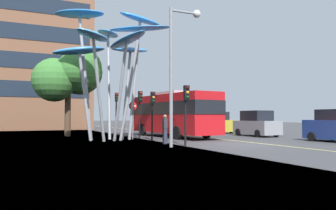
{
  "coord_description": "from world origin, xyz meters",
  "views": [
    {
      "loc": [
        -12.4,
        -16.26,
        1.62
      ],
      "look_at": [
        -1.7,
        6.82,
        2.5
      ],
      "focal_mm": 36.17,
      "sensor_mm": 36.0,
      "label": 1
    }
  ],
  "objects_px": {
    "car_parked_far": "(216,123)",
    "car_far_side": "(166,121)",
    "car_parked_mid": "(257,124)",
    "traffic_light_kerb_near": "(186,102)",
    "pedestrian": "(165,129)",
    "leaf_sculpture": "(112,41)",
    "no_entry_sign": "(133,114)",
    "traffic_light_kerb_far": "(153,105)",
    "red_bus": "(173,112)",
    "street_lamp": "(178,57)",
    "traffic_light_island_mid": "(140,104)",
    "car_side_street": "(185,122)",
    "traffic_light_opposite": "(117,104)"
  },
  "relations": [
    {
      "from": "red_bus",
      "to": "car_parked_mid",
      "type": "xyz_separation_m",
      "value": [
        6.73,
        -1.96,
        -0.98
      ]
    },
    {
      "from": "leaf_sculpture",
      "to": "red_bus",
      "type": "bearing_deg",
      "value": 16.4
    },
    {
      "from": "traffic_light_kerb_near",
      "to": "car_parked_mid",
      "type": "bearing_deg",
      "value": 30.74
    },
    {
      "from": "car_parked_mid",
      "to": "car_parked_far",
      "type": "bearing_deg",
      "value": 88.49
    },
    {
      "from": "car_side_street",
      "to": "car_far_side",
      "type": "xyz_separation_m",
      "value": [
        0.26,
        6.19,
        -0.01
      ]
    },
    {
      "from": "street_lamp",
      "to": "traffic_light_kerb_far",
      "type": "bearing_deg",
      "value": 82.92
    },
    {
      "from": "leaf_sculpture",
      "to": "traffic_light_kerb_far",
      "type": "relative_size",
      "value": 2.81
    },
    {
      "from": "red_bus",
      "to": "no_entry_sign",
      "type": "distance_m",
      "value": 3.98
    },
    {
      "from": "car_parked_far",
      "to": "pedestrian",
      "type": "relative_size",
      "value": 2.51
    },
    {
      "from": "leaf_sculpture",
      "to": "car_far_side",
      "type": "distance_m",
      "value": 23.36
    },
    {
      "from": "traffic_light_kerb_far",
      "to": "car_far_side",
      "type": "relative_size",
      "value": 0.85
    },
    {
      "from": "leaf_sculpture",
      "to": "no_entry_sign",
      "type": "distance_m",
      "value": 5.36
    },
    {
      "from": "traffic_light_kerb_far",
      "to": "traffic_light_opposite",
      "type": "distance_m",
      "value": 8.18
    },
    {
      "from": "leaf_sculpture",
      "to": "traffic_light_island_mid",
      "type": "distance_m",
      "value": 5.12
    },
    {
      "from": "car_parked_mid",
      "to": "car_side_street",
      "type": "height_order",
      "value": "car_side_street"
    },
    {
      "from": "traffic_light_opposite",
      "to": "no_entry_sign",
      "type": "distance_m",
      "value": 6.58
    },
    {
      "from": "car_parked_far",
      "to": "car_far_side",
      "type": "xyz_separation_m",
      "value": [
        0.24,
        12.72,
        0.01
      ]
    },
    {
      "from": "traffic_light_kerb_far",
      "to": "street_lamp",
      "type": "height_order",
      "value": "street_lamp"
    },
    {
      "from": "traffic_light_island_mid",
      "to": "car_parked_mid",
      "type": "relative_size",
      "value": 0.87
    },
    {
      "from": "car_far_side",
      "to": "leaf_sculpture",
      "type": "bearing_deg",
      "value": -123.92
    },
    {
      "from": "traffic_light_kerb_near",
      "to": "car_parked_mid",
      "type": "xyz_separation_m",
      "value": [
        9.64,
        5.73,
        -1.46
      ]
    },
    {
      "from": "red_bus",
      "to": "street_lamp",
      "type": "xyz_separation_m",
      "value": [
        -3.6,
        -8.1,
        2.88
      ]
    },
    {
      "from": "traffic_light_opposite",
      "to": "car_side_street",
      "type": "bearing_deg",
      "value": 29.5
    },
    {
      "from": "traffic_light_kerb_near",
      "to": "car_far_side",
      "type": "relative_size",
      "value": 0.85
    },
    {
      "from": "pedestrian",
      "to": "traffic_light_island_mid",
      "type": "bearing_deg",
      "value": 85.68
    },
    {
      "from": "car_parked_mid",
      "to": "no_entry_sign",
      "type": "distance_m",
      "value": 10.58
    },
    {
      "from": "traffic_light_opposite",
      "to": "car_parked_mid",
      "type": "xyz_separation_m",
      "value": [
        9.86,
        -7.26,
        -1.75
      ]
    },
    {
      "from": "traffic_light_kerb_far",
      "to": "car_parked_far",
      "type": "xyz_separation_m",
      "value": [
        9.84,
        7.29,
        -1.44
      ]
    },
    {
      "from": "traffic_light_island_mid",
      "to": "car_side_street",
      "type": "xyz_separation_m",
      "value": [
        9.84,
        11.38,
        -1.56
      ]
    },
    {
      "from": "car_far_side",
      "to": "pedestrian",
      "type": "relative_size",
      "value": 2.25
    },
    {
      "from": "traffic_light_opposite",
      "to": "pedestrian",
      "type": "xyz_separation_m",
      "value": [
        -0.26,
        -11.19,
        -1.86
      ]
    },
    {
      "from": "car_parked_mid",
      "to": "no_entry_sign",
      "type": "bearing_deg",
      "value": 175.75
    },
    {
      "from": "leaf_sculpture",
      "to": "traffic_light_opposite",
      "type": "xyz_separation_m",
      "value": [
        2.36,
        6.92,
        -4.12
      ]
    },
    {
      "from": "traffic_light_opposite",
      "to": "car_parked_mid",
      "type": "relative_size",
      "value": 0.93
    },
    {
      "from": "car_parked_far",
      "to": "traffic_light_kerb_near",
      "type": "bearing_deg",
      "value": -128.98
    },
    {
      "from": "traffic_light_opposite",
      "to": "street_lamp",
      "type": "height_order",
      "value": "street_lamp"
    },
    {
      "from": "traffic_light_kerb_far",
      "to": "traffic_light_kerb_near",
      "type": "bearing_deg",
      "value": -89.61
    },
    {
      "from": "red_bus",
      "to": "traffic_light_kerb_near",
      "type": "distance_m",
      "value": 8.24
    },
    {
      "from": "car_parked_mid",
      "to": "traffic_light_kerb_near",
      "type": "bearing_deg",
      "value": -149.26
    },
    {
      "from": "street_lamp",
      "to": "pedestrian",
      "type": "xyz_separation_m",
      "value": [
        0.21,
        2.21,
        -3.97
      ]
    },
    {
      "from": "traffic_light_kerb_near",
      "to": "car_far_side",
      "type": "bearing_deg",
      "value": 67.98
    },
    {
      "from": "car_parked_mid",
      "to": "pedestrian",
      "type": "xyz_separation_m",
      "value": [
        -10.11,
        -3.93,
        -0.1
      ]
    },
    {
      "from": "no_entry_sign",
      "to": "pedestrian",
      "type": "bearing_deg",
      "value": -85.01
    },
    {
      "from": "car_parked_far",
      "to": "pedestrian",
      "type": "height_order",
      "value": "car_parked_far"
    },
    {
      "from": "car_far_side",
      "to": "no_entry_sign",
      "type": "bearing_deg",
      "value": -120.81
    },
    {
      "from": "pedestrian",
      "to": "car_far_side",
      "type": "bearing_deg",
      "value": 65.46
    },
    {
      "from": "car_far_side",
      "to": "no_entry_sign",
      "type": "height_order",
      "value": "no_entry_sign"
    },
    {
      "from": "traffic_light_island_mid",
      "to": "car_far_side",
      "type": "xyz_separation_m",
      "value": [
        10.1,
        17.57,
        -1.58
      ]
    },
    {
      "from": "traffic_light_kerb_far",
      "to": "traffic_light_island_mid",
      "type": "relative_size",
      "value": 0.94
    },
    {
      "from": "traffic_light_island_mid",
      "to": "pedestrian",
      "type": "height_order",
      "value": "traffic_light_island_mid"
    }
  ]
}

